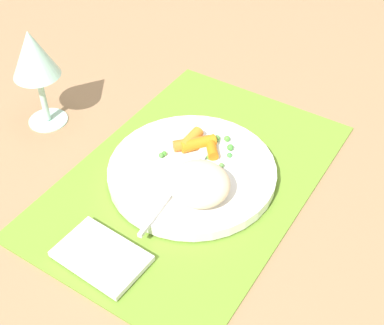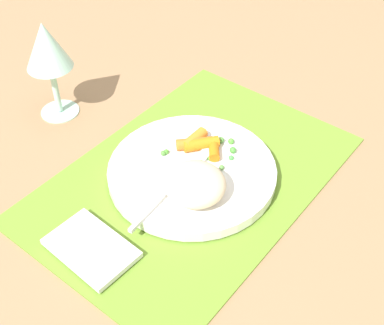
# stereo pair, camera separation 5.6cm
# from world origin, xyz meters

# --- Properties ---
(ground_plane) EXTENTS (2.40, 2.40, 0.00)m
(ground_plane) POSITION_xyz_m (0.00, 0.00, 0.00)
(ground_plane) COLOR #997551
(placemat) EXTENTS (0.47, 0.32, 0.01)m
(placemat) POSITION_xyz_m (0.00, 0.00, 0.00)
(placemat) COLOR olive
(placemat) RESTS_ON ground_plane
(plate) EXTENTS (0.24, 0.24, 0.02)m
(plate) POSITION_xyz_m (0.00, 0.00, 0.01)
(plate) COLOR white
(plate) RESTS_ON placemat
(rice_mound) EXTENTS (0.08, 0.08, 0.04)m
(rice_mound) POSITION_xyz_m (-0.04, -0.04, 0.04)
(rice_mound) COLOR beige
(rice_mound) RESTS_ON plate
(carrot_portion) EXTENTS (0.06, 0.07, 0.02)m
(carrot_portion) POSITION_xyz_m (0.04, 0.02, 0.03)
(carrot_portion) COLOR orange
(carrot_portion) RESTS_ON plate
(pea_scatter) EXTENTS (0.09, 0.10, 0.01)m
(pea_scatter) POSITION_xyz_m (0.04, -0.01, 0.03)
(pea_scatter) COLOR green
(pea_scatter) RESTS_ON plate
(fork) EXTENTS (0.19, 0.03, 0.01)m
(fork) POSITION_xyz_m (-0.03, -0.00, 0.03)
(fork) COLOR silver
(fork) RESTS_ON plate
(wine_glass) EXTENTS (0.07, 0.07, 0.16)m
(wine_glass) POSITION_xyz_m (-0.01, 0.27, 0.12)
(wine_glass) COLOR #B2E0CC
(wine_glass) RESTS_ON ground_plane
(napkin) EXTENTS (0.08, 0.12, 0.01)m
(napkin) POSITION_xyz_m (-0.18, 0.02, 0.01)
(napkin) COLOR white
(napkin) RESTS_ON placemat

